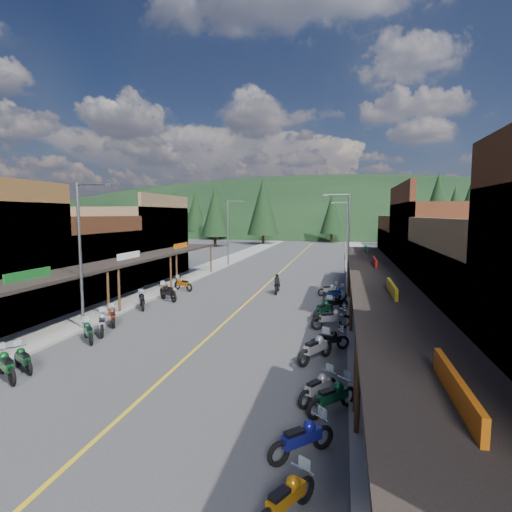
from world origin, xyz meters
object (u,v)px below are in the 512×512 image
Objects in this scene: streetlight_2 at (347,238)px; pine_10 at (215,212)px; bike_west_5 at (102,322)px; streetlight_1 at (229,230)px; bike_east_3 at (318,386)px; bike_east_9 at (335,293)px; bike_west_2 at (6,364)px; bike_east_7 at (323,308)px; pine_4 at (402,210)px; bike_west_4 at (88,331)px; bike_east_0 at (286,496)px; bike_west_3 at (23,358)px; bike_east_2 at (333,395)px; pine_1 at (217,211)px; bike_west_9 at (168,290)px; streetlight_0 at (82,250)px; shop_west_3 at (133,243)px; bike_east_4 at (316,347)px; shop_east_3 at (428,259)px; bike_east_8 at (334,302)px; bike_west_10 at (183,283)px; bike_east_5 at (329,339)px; bike_west_7 at (142,300)px; shop_east_2 at (461,260)px; pine_9 at (454,214)px; pine_0 at (142,214)px; pedestrian_east_a at (360,316)px; streetlight_3 at (346,228)px; pine_5 at (471,207)px; bike_east_10 at (329,289)px; pine_11 at (438,208)px; bike_east_1 at (302,436)px; pine_7 at (195,211)px; rider_on_bike at (277,285)px; bike_west_6 at (113,316)px.

pine_10 reaches higher than streetlight_2.
streetlight_1 is at bearing 60.80° from bike_west_5.
bike_east_3 is 15.95m from bike_east_9.
bike_west_2 is 16.40m from bike_east_7.
bike_west_4 is (-23.62, -67.66, -6.67)m from pine_4.
bike_west_4 is 14.74m from bike_east_0.
streetlight_2 is 4.06× the size of bike_east_3.
bike_east_2 reaches higher than bike_west_3.
bike_west_9 is (17.73, -67.05, -6.63)m from pine_1.
streetlight_0 is 1.00× the size of streetlight_1.
bike_east_4 is at bearing -44.76° from shop_west_3.
bike_west_3 is at bearing -130.72° from shop_east_3.
bike_east_8 is at bearing -63.19° from bike_west_9.
streetlight_1 and streetlight_2 have the same top height.
pine_10 is at bearing 43.29° from bike_west_10.
pine_1 is 5.79× the size of bike_west_10.
streetlight_0 is 13.69m from bike_east_5.
bike_west_3 is 0.91× the size of bike_west_7.
shop_east_2 is 1.01× the size of pine_9.
pine_1 is 83.67m from bike_east_4.
pine_0 is 5.01× the size of bike_east_9.
bike_west_7 is at bearing 157.23° from bike_east_0.
bike_east_5 is at bearing -68.45° from pine_1.
bike_west_9 is at bearing 33.79° from bike_west_2.
streetlight_1 is 19.73m from streetlight_2.
bike_east_2 is at bearing -74.69° from bike_west_7.
shop_east_2 is 44.58m from pine_9.
pedestrian_east_a is at bearing -95.17° from bike_west_10.
streetlight_3 reaches higher than bike_east_8.
pine_5 reaches higher than streetlight_1.
bike_east_9 is at bearing -3.66° from bike_west_2.
streetlight_3 is 33.73m from bike_west_7.
pedestrian_east_a is at bearing -20.50° from bike_east_10.
shop_west_3 is 30.47m from bike_east_3.
bike_east_8 reaches higher than bike_east_0.
bike_east_4 is at bearing -107.34° from pine_11.
pine_11 is (60.00, -24.00, 0.70)m from pine_0.
bike_west_7 is at bearing 177.28° from bike_east_1.
pine_7 is at bearing 130.26° from streetlight_3.
bike_east_9 reaches higher than bike_east_5.
pedestrian_east_a reaches higher than rider_on_bike.
bike_east_8 is at bearing -12.23° from bike_west_3.
pine_1 is 78.77m from bike_west_5.
pine_5 is (20.25, 60.70, 5.46)m from shop_east_3.
bike_west_7 reaches higher than bike_east_1.
pedestrian_east_a is at bearing -43.29° from bike_west_7.
bike_west_6 is (25.90, -80.74, -6.68)m from pine_7.
bike_west_4 is at bearing -142.68° from bike_west_9.
bike_east_2 is at bearing -19.57° from bike_east_3.
streetlight_2 reaches higher than bike_west_4.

